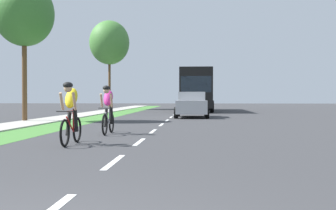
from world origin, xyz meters
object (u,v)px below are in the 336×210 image
cyclist_lead (71,113)px  bus_black (196,88)px  cyclist_trailing (108,109)px  street_tree_near (24,14)px  sedan_silver (192,105)px  street_tree_far (109,43)px

cyclist_lead → bus_black: bus_black is taller
cyclist_trailing → street_tree_near: street_tree_near is taller
cyclist_lead → bus_black: size_ratio=0.15×
sedan_silver → bus_black: 11.73m
cyclist_trailing → street_tree_near: (-5.62, 6.73, 4.50)m
street_tree_near → cyclist_lead: bearing=-61.5°
cyclist_lead → sedan_silver: size_ratio=0.40×
street_tree_near → bus_black: bearing=62.8°
bus_black → street_tree_near: bearing=-117.2°
cyclist_trailing → bus_black: (2.85, 23.25, 1.17)m
cyclist_trailing → street_tree_near: bearing=129.9°
cyclist_trailing → sedan_silver: 11.87m
sedan_silver → street_tree_near: street_tree_near is taller
cyclist_lead → sedan_silver: (2.89, 14.68, -0.04)m
sedan_silver → street_tree_far: bearing=117.4°
cyclist_lead → cyclist_trailing: size_ratio=1.00×
sedan_silver → street_tree_far: (-8.40, 16.21, 5.88)m
street_tree_near → street_tree_far: bearing=90.5°
street_tree_far → bus_black: bearing=-27.7°
bus_black → cyclist_lead: bearing=-96.8°
bus_black → street_tree_far: 10.83m
bus_black → street_tree_far: bearing=152.3°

